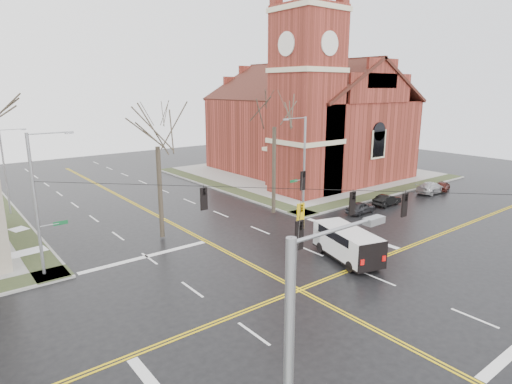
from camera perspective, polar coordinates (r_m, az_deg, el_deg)
ground at (r=26.28m, az=5.78°, el=-12.86°), size 120.00×120.00×0.00m
sidewalks at (r=26.25m, az=5.78°, el=-12.71°), size 80.00×80.00×0.17m
road_markings at (r=26.28m, az=5.78°, el=-12.85°), size 100.00×100.00×0.01m
church at (r=58.63m, az=6.73°, el=10.46°), size 24.28×27.48×27.50m
signal_pole_ne at (r=40.22m, az=6.27°, el=3.97°), size 2.75×0.22×9.00m
signal_pole_nw at (r=29.54m, az=-27.04°, el=-1.07°), size 2.75×0.22×9.00m
span_wires at (r=24.15m, az=6.13°, el=0.41°), size 23.02×23.02×0.03m
traffic_signals at (r=23.88m, az=7.20°, el=-1.63°), size 8.21×8.26×1.30m
streetlight_north_a at (r=45.75m, az=-30.35°, el=2.73°), size 2.30×0.20×8.00m
cargo_van at (r=30.73m, az=11.84°, el=-6.42°), size 3.71×6.12×2.19m
parked_car_a at (r=42.06m, az=13.76°, el=-2.03°), size 3.44×1.51×1.15m
parked_car_b at (r=45.57m, az=17.06°, el=-1.03°), size 3.47×1.27×1.14m
parked_car_c at (r=52.58m, az=22.41°, el=0.54°), size 4.48×1.94×1.28m
parked_car_d at (r=54.37m, az=23.60°, el=0.77°), size 3.66×2.45×1.16m
tree_nw_near at (r=33.41m, az=-13.04°, el=6.72°), size 4.00×4.00×10.83m
tree_ne at (r=39.25m, az=2.47°, el=9.42°), size 4.00×4.00×12.13m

